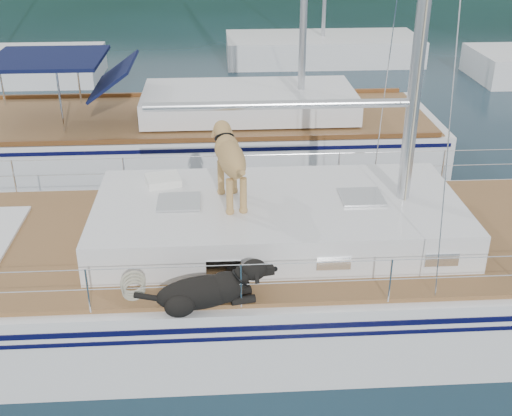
{
  "coord_description": "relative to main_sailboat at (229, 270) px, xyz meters",
  "views": [
    {
      "loc": [
        -0.02,
        -8.18,
        5.72
      ],
      "look_at": [
        0.5,
        0.2,
        1.6
      ],
      "focal_mm": 45.0,
      "sensor_mm": 36.0,
      "label": 1
    }
  ],
  "objects": [
    {
      "name": "bg_boat_center",
      "position": [
        3.91,
        16.01,
        -0.23
      ],
      "size": [
        7.2,
        3.0,
        11.65
      ],
      "color": "white",
      "rests_on": "ground"
    },
    {
      "name": "neighbor_sailboat",
      "position": [
        -0.48,
        6.06,
        -0.06
      ],
      "size": [
        11.0,
        3.5,
        13.3
      ],
      "color": "white",
      "rests_on": "ground"
    },
    {
      "name": "ground",
      "position": [
        -0.09,
        0.01,
        -0.68
      ],
      "size": [
        120.0,
        120.0,
        0.0
      ],
      "primitive_type": "plane",
      "color": "black",
      "rests_on": "ground"
    },
    {
      "name": "main_sailboat",
      "position": [
        0.0,
        0.0,
        0.0
      ],
      "size": [
        12.0,
        3.99,
        14.01
      ],
      "color": "white",
      "rests_on": "ground"
    }
  ]
}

